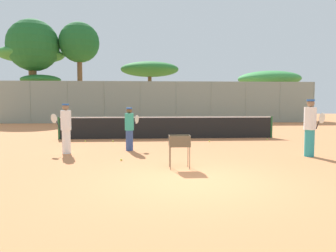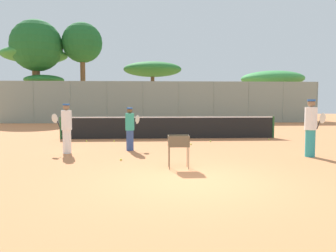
# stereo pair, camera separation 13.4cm
# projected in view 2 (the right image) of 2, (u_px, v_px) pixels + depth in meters

# --- Properties ---
(ground_plane) EXTENTS (80.00, 80.00, 0.00)m
(ground_plane) POSITION_uv_depth(u_px,v_px,m) (191.00, 181.00, 7.37)
(ground_plane) COLOR #D37F4C
(tennis_net) EXTENTS (10.48, 0.10, 1.07)m
(tennis_net) POSITION_uv_depth(u_px,v_px,m) (169.00, 127.00, 15.92)
(tennis_net) COLOR #26592D
(tennis_net) RESTS_ON ground_plane
(back_fence) EXTENTS (27.20, 0.08, 3.50)m
(back_fence) POSITION_uv_depth(u_px,v_px,m) (161.00, 102.00, 27.57)
(back_fence) COLOR gray
(back_fence) RESTS_ON ground_plane
(tree_0) EXTENTS (3.59, 3.59, 4.26)m
(tree_0) POSITION_uv_depth(u_px,v_px,m) (44.00, 80.00, 30.33)
(tree_0) COLOR brown
(tree_0) RESTS_ON ground_plane
(tree_1) EXTENTS (5.87, 5.87, 5.80)m
(tree_1) POSITION_uv_depth(u_px,v_px,m) (153.00, 70.00, 33.21)
(tree_1) COLOR brown
(tree_1) RESTS_ON ground_plane
(tree_2) EXTENTS (6.04, 6.04, 6.96)m
(tree_2) POSITION_uv_depth(u_px,v_px,m) (35.00, 56.00, 30.94)
(tree_2) COLOR brown
(tree_2) RESTS_ON ground_plane
(tree_3) EXTENTS (3.73, 3.73, 9.19)m
(tree_3) POSITION_uv_depth(u_px,v_px,m) (82.00, 44.00, 30.64)
(tree_3) COLOR brown
(tree_3) RESTS_ON ground_plane
(tree_4) EXTENTS (6.04, 6.04, 4.79)m
(tree_4) POSITION_uv_depth(u_px,v_px,m) (272.00, 79.00, 32.13)
(tree_4) COLOR brown
(tree_4) RESTS_ON ground_plane
(tree_5) EXTENTS (4.67, 4.67, 9.24)m
(tree_5) POSITION_uv_depth(u_px,v_px,m) (36.00, 46.00, 29.88)
(tree_5) COLOR brown
(tree_5) RESTS_ON ground_plane
(player_white_outfit) EXTENTS (0.83, 0.54, 1.72)m
(player_white_outfit) POSITION_uv_depth(u_px,v_px,m) (66.00, 128.00, 11.32)
(player_white_outfit) COLOR white
(player_white_outfit) RESTS_ON ground_plane
(player_red_cap) EXTENTS (0.39, 0.94, 1.87)m
(player_red_cap) POSITION_uv_depth(u_px,v_px,m) (311.00, 127.00, 10.59)
(player_red_cap) COLOR teal
(player_red_cap) RESTS_ON ground_plane
(player_yellow_shirt) EXTENTS (0.54, 0.78, 1.58)m
(player_yellow_shirt) POSITION_uv_depth(u_px,v_px,m) (130.00, 128.00, 12.00)
(player_yellow_shirt) COLOR #334C8C
(player_yellow_shirt) RESTS_ON ground_plane
(ball_cart) EXTENTS (0.56, 0.41, 0.89)m
(ball_cart) POSITION_uv_depth(u_px,v_px,m) (178.00, 144.00, 8.78)
(ball_cart) COLOR brown
(ball_cart) RESTS_ON ground_plane
(tennis_ball_0) EXTENTS (0.07, 0.07, 0.07)m
(tennis_ball_0) POSITION_uv_depth(u_px,v_px,m) (114.00, 141.00, 14.63)
(tennis_ball_0) COLOR #D1E54C
(tennis_ball_0) RESTS_ON ground_plane
(tennis_ball_1) EXTENTS (0.07, 0.07, 0.07)m
(tennis_ball_1) POSITION_uv_depth(u_px,v_px,m) (210.00, 141.00, 14.57)
(tennis_ball_1) COLOR #D1E54C
(tennis_ball_1) RESTS_ON ground_plane
(tennis_ball_2) EXTENTS (0.07, 0.07, 0.07)m
(tennis_ball_2) POSITION_uv_depth(u_px,v_px,m) (191.00, 144.00, 13.56)
(tennis_ball_2) COLOR #D1E54C
(tennis_ball_2) RESTS_ON ground_plane
(tennis_ball_3) EXTENTS (0.07, 0.07, 0.07)m
(tennis_ball_3) POSITION_uv_depth(u_px,v_px,m) (269.00, 140.00, 15.23)
(tennis_ball_3) COLOR #D1E54C
(tennis_ball_3) RESTS_ON ground_plane
(tennis_ball_4) EXTENTS (0.07, 0.07, 0.07)m
(tennis_ball_4) POSITION_uv_depth(u_px,v_px,m) (121.00, 160.00, 9.96)
(tennis_ball_4) COLOR #D1E54C
(tennis_ball_4) RESTS_ON ground_plane
(tennis_ball_5) EXTENTS (0.07, 0.07, 0.07)m
(tennis_ball_5) POSITION_uv_depth(u_px,v_px,m) (313.00, 151.00, 11.78)
(tennis_ball_5) COLOR #D1E54C
(tennis_ball_5) RESTS_ON ground_plane
(tennis_ball_6) EXTENTS (0.07, 0.07, 0.07)m
(tennis_ball_6) POSITION_uv_depth(u_px,v_px,m) (87.00, 141.00, 14.63)
(tennis_ball_6) COLOR #D1E54C
(tennis_ball_6) RESTS_ON ground_plane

